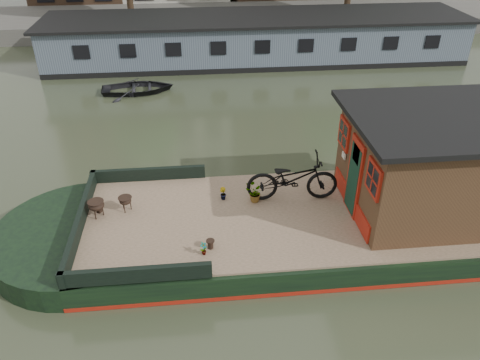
{
  "coord_description": "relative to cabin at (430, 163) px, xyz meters",
  "views": [
    {
      "loc": [
        -3.15,
        -8.9,
        7.28
      ],
      "look_at": [
        -2.19,
        0.5,
        1.37
      ],
      "focal_mm": 35.0,
      "sensor_mm": 36.0,
      "label": 1
    }
  ],
  "objects": [
    {
      "name": "bollard_port",
      "position": [
        -7.79,
        0.56,
        -1.11
      ],
      "size": [
        0.2,
        0.2,
        0.23
      ],
      "primitive_type": "cylinder",
      "color": "black",
      "rests_on": "houseboat_deck"
    },
    {
      "name": "dinghy",
      "position": [
        -7.71,
        10.1,
        -1.57
      ],
      "size": [
        3.14,
        2.37,
        0.61
      ],
      "primitive_type": "imported",
      "rotation": [
        0.0,
        0.0,
        1.66
      ],
      "color": "black",
      "rests_on": "ground"
    },
    {
      "name": "houseboat_deck",
      "position": [
        -2.19,
        0.0,
        -1.25
      ],
      "size": [
        11.8,
        3.8,
        0.05
      ],
      "primitive_type": "cube",
      "color": "#9D7E61",
      "rests_on": "houseboat_hull"
    },
    {
      "name": "potted_plant_c",
      "position": [
        -4.01,
        0.62,
        -1.0
      ],
      "size": [
        0.46,
        0.42,
        0.47
      ],
      "primitive_type": "imported",
      "rotation": [
        0.0,
        0.0,
        3.28
      ],
      "color": "brown",
      "rests_on": "houseboat_deck"
    },
    {
      "name": "bicycle",
      "position": [
        -3.07,
        0.66,
        -0.64
      ],
      "size": [
        2.28,
        0.89,
        1.18
      ],
      "primitive_type": "imported",
      "rotation": [
        0.0,
        0.0,
        1.53
      ],
      "color": "black",
      "rests_on": "houseboat_deck"
    },
    {
      "name": "bollard_stbd",
      "position": [
        -5.18,
        -1.05,
        -1.12
      ],
      "size": [
        0.18,
        0.18,
        0.21
      ],
      "primitive_type": "cylinder",
      "color": "black",
      "rests_on": "houseboat_deck"
    },
    {
      "name": "potted_plant_b",
      "position": [
        -4.78,
        0.81,
        -1.07
      ],
      "size": [
        0.22,
        0.23,
        0.32
      ],
      "primitive_type": "imported",
      "rotation": [
        0.0,
        0.0,
        2.16
      ],
      "color": "brown",
      "rests_on": "houseboat_deck"
    },
    {
      "name": "houseboat_hull",
      "position": [
        -3.52,
        0.0,
        -1.6
      ],
      "size": [
        14.01,
        4.02,
        0.6
      ],
      "color": "black",
      "rests_on": "ground"
    },
    {
      "name": "potted_plant_e",
      "position": [
        -5.33,
        -1.25,
        -1.07
      ],
      "size": [
        0.2,
        0.2,
        0.32
      ],
      "primitive_type": "imported",
      "rotation": [
        0.0,
        0.0,
        0.79
      ],
      "color": "brown",
      "rests_on": "houseboat_deck"
    },
    {
      "name": "bow_bulwark",
      "position": [
        -7.25,
        0.0,
        -1.05
      ],
      "size": [
        3.0,
        4.0,
        0.35
      ],
      "color": "black",
      "rests_on": "houseboat_deck"
    },
    {
      "name": "brazier_front",
      "position": [
        -7.14,
        0.56,
        -1.04
      ],
      "size": [
        0.44,
        0.44,
        0.38
      ],
      "primitive_type": null,
      "rotation": [
        0.0,
        0.0,
        0.31
      ],
      "color": "black",
      "rests_on": "houseboat_deck"
    },
    {
      "name": "quay",
      "position": [
        -2.19,
        20.5,
        -1.43
      ],
      "size": [
        60.0,
        6.0,
        0.9
      ],
      "primitive_type": "cube",
      "color": "#47443F",
      "rests_on": "ground"
    },
    {
      "name": "far_houseboat",
      "position": [
        -2.19,
        14.0,
        -0.91
      ],
      "size": [
        20.4,
        4.4,
        2.11
      ],
      "color": "slate",
      "rests_on": "ground"
    },
    {
      "name": "brazier_rear",
      "position": [
        -7.79,
        0.38,
        -1.01
      ],
      "size": [
        0.47,
        0.47,
        0.43
      ],
      "primitive_type": null,
      "rotation": [
        0.0,
        0.0,
        0.2
      ],
      "color": "black",
      "rests_on": "houseboat_deck"
    },
    {
      "name": "cabin",
      "position": [
        0.0,
        0.0,
        0.0
      ],
      "size": [
        4.0,
        3.5,
        2.42
      ],
      "color": "#342014",
      "rests_on": "houseboat_deck"
    },
    {
      "name": "ground",
      "position": [
        -2.19,
        0.0,
        -1.88
      ],
      "size": [
        120.0,
        120.0,
        0.0
      ],
      "primitive_type": "plane",
      "color": "#29301E",
      "rests_on": "ground"
    }
  ]
}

